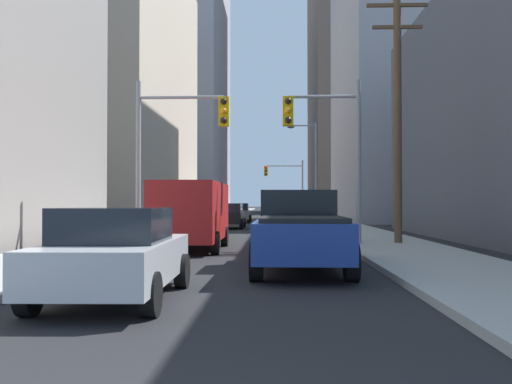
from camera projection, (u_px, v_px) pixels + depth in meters
name	position (u px, v px, depth m)	size (l,w,h in m)	color
sidewalk_left	(209.00, 219.00, 52.19)	(3.41, 160.00, 0.15)	#9E9E99
sidewalk_right	(318.00, 219.00, 51.88)	(3.41, 160.00, 0.15)	#9E9E99
pickup_truck_blue	(299.00, 231.00, 13.22)	(2.20, 5.43, 1.90)	navy
cargo_van_red	(192.00, 212.00, 18.82)	(2.16, 5.23, 2.26)	maroon
sedan_silver	(116.00, 253.00, 9.17)	(1.95, 4.24, 1.52)	#B7BABF
sedan_white	(299.00, 226.00, 20.02)	(1.97, 4.27, 1.52)	white
sedan_green	(284.00, 216.00, 33.22)	(1.95, 4.25, 1.52)	#195938
sedan_black	(229.00, 216.00, 34.47)	(1.95, 4.23, 1.52)	black
sedan_grey	(238.00, 213.00, 43.86)	(1.95, 4.22, 1.52)	slate
traffic_signal_near_left	(177.00, 135.00, 20.26)	(3.38, 0.44, 6.00)	gray
traffic_signal_near_right	(326.00, 136.00, 20.10)	(2.80, 0.44, 6.00)	gray
traffic_signal_far_right	(286.00, 179.00, 58.53)	(4.11, 0.44, 6.00)	gray
utility_pole_right	(398.00, 110.00, 20.27)	(2.20, 0.28, 9.35)	brown
street_lamp_right	(311.00, 163.00, 41.63)	(2.20, 0.32, 7.50)	gray
building_left_mid_office	(97.00, 84.00, 51.18)	(14.60, 28.05, 24.73)	#B7A893
building_left_far_tower	(177.00, 22.00, 91.74)	(15.28, 29.77, 62.11)	#93939E
building_right_mid_block	(433.00, 63.00, 49.81)	(16.12, 19.89, 27.95)	#93939E
building_right_far_highrise	(361.00, 53.00, 94.81)	(16.49, 24.69, 53.61)	#66564C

